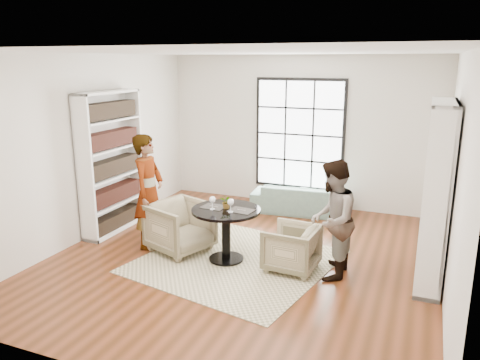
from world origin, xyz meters
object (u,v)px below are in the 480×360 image
at_px(armchair_right, 291,248).
at_px(wine_glass_left, 212,200).
at_px(person_left, 149,191).
at_px(person_right, 332,220).
at_px(armchair_left, 181,227).
at_px(pedestal_table, 226,223).
at_px(wine_glass_right, 231,203).
at_px(sofa, 301,199).
at_px(flower_centerpiece, 227,202).

bearing_deg(armchair_right, wine_glass_left, -78.38).
distance_m(person_left, person_right, 2.88).
bearing_deg(armchair_left, pedestal_table, -75.25).
bearing_deg(person_left, person_right, -96.55).
xyz_separation_m(person_left, wine_glass_left, (1.19, -0.17, 0.04)).
height_order(armchair_right, wine_glass_right, wine_glass_right).
distance_m(pedestal_table, sofa, 2.68).
bearing_deg(person_left, wine_glass_left, -104.49).
bearing_deg(pedestal_table, wine_glass_right, -42.32).
relative_size(wine_glass_left, wine_glass_right, 0.99).
bearing_deg(armchair_right, person_left, -86.53).
bearing_deg(sofa, person_right, 108.34).
distance_m(wine_glass_left, wine_glass_right, 0.29).
relative_size(armchair_right, person_left, 0.40).
height_order(person_left, wine_glass_left, person_left).
bearing_deg(pedestal_table, person_left, 176.90).
bearing_deg(wine_glass_left, armchair_right, 7.87).
distance_m(sofa, person_right, 2.84).
distance_m(armchair_left, wine_glass_right, 1.10).
xyz_separation_m(armchair_left, person_right, (2.33, -0.01, 0.42)).
distance_m(pedestal_table, wine_glass_left, 0.41).
bearing_deg(pedestal_table, armchair_left, 174.79).
height_order(armchair_left, armchair_right, armchair_left).
relative_size(person_right, wine_glass_left, 8.29).
distance_m(armchair_left, person_left, 0.75).
height_order(person_right, wine_glass_right, person_right).
distance_m(armchair_left, wine_glass_left, 0.86).
bearing_deg(armchair_left, armchair_right, -70.41).
distance_m(person_right, flower_centerpiece, 1.53).
bearing_deg(sofa, person_left, 50.23).
relative_size(armchair_left, wine_glass_right, 4.32).
bearing_deg(wine_glass_right, armchair_right, 11.50).
distance_m(pedestal_table, armchair_left, 0.83).
bearing_deg(flower_centerpiece, wine_glass_right, -49.39).
relative_size(pedestal_table, person_left, 0.56).
xyz_separation_m(sofa, wine_glass_right, (-0.31, -2.74, 0.67)).
relative_size(armchair_right, person_right, 0.44).
bearing_deg(wine_glass_left, person_right, 5.34).
xyz_separation_m(sofa, armchair_left, (-1.23, -2.55, 0.12)).
height_order(pedestal_table, armchair_left, pedestal_table).
xyz_separation_m(armchair_left, flower_centerpiece, (0.81, -0.05, 0.51)).
bearing_deg(pedestal_table, person_right, 2.32).
relative_size(person_right, wine_glass_right, 8.20).
bearing_deg(wine_glass_right, person_right, 7.05).
bearing_deg(pedestal_table, wine_glass_left, -150.46).
relative_size(person_left, wine_glass_right, 9.06).
height_order(armchair_right, flower_centerpiece, flower_centerpiece).
xyz_separation_m(person_right, wine_glass_right, (-1.40, -0.17, 0.13)).
height_order(person_left, flower_centerpiece, person_left).
xyz_separation_m(armchair_right, person_right, (0.55, 0.00, 0.49)).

